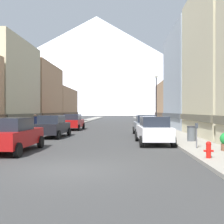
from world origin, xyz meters
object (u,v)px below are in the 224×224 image
at_px(car_left_0, 13,135).
at_px(trash_bin_right, 192,133).
at_px(car_right_1, 146,125).
at_px(fire_hydrant_near, 209,149).
at_px(car_left_2, 73,122).
at_px(parking_meter_near, 197,132).
at_px(pedestrian_0, 35,124).
at_px(streetlamp_right, 156,93).
at_px(car_right_0, 154,130).
at_px(car_left_1, 53,126).

relative_size(car_left_0, trash_bin_right, 4.51).
height_order(car_right_1, fire_hydrant_near, car_right_1).
relative_size(car_left_0, car_left_2, 1.00).
relative_size(car_right_1, trash_bin_right, 4.53).
bearing_deg(fire_hydrant_near, car_left_2, 115.94).
relative_size(car_right_1, parking_meter_near, 3.34).
bearing_deg(pedestrian_0, streetlamp_right, 21.38).
height_order(car_right_1, trash_bin_right, car_right_1).
bearing_deg(trash_bin_right, fire_hydrant_near, -97.75).
height_order(car_left_0, pedestrian_0, pedestrian_0).
xyz_separation_m(car_right_0, parking_meter_near, (1.95, -2.92, 0.11)).
bearing_deg(streetlamp_right, car_right_1, -105.33).
xyz_separation_m(car_left_1, parking_meter_near, (9.55, -7.13, 0.11)).
xyz_separation_m(car_left_2, trash_bin_right, (10.15, -12.41, -0.26)).
height_order(car_left_2, car_right_0, same).
bearing_deg(pedestrian_0, fire_hydrant_near, -48.72).
bearing_deg(car_left_2, streetlamp_right, -7.14).
relative_size(car_left_0, car_right_1, 1.00).
bearing_deg(car_left_1, car_left_0, -89.99).
height_order(car_left_1, streetlamp_right, streetlamp_right).
relative_size(car_right_0, trash_bin_right, 4.56).
height_order(car_left_1, fire_hydrant_near, car_left_1).
distance_m(car_left_1, car_right_0, 8.69).
xyz_separation_m(car_left_2, parking_meter_near, (9.55, -15.95, 0.11)).
bearing_deg(pedestrian_0, car_right_1, -6.27).
relative_size(fire_hydrant_near, parking_meter_near, 0.53).
bearing_deg(car_left_1, pedestrian_0, 128.03).
distance_m(car_right_0, pedestrian_0, 12.45).
distance_m(car_right_1, pedestrian_0, 10.11).
distance_m(parking_meter_near, streetlamp_right, 15.11).
distance_m(fire_hydrant_near, pedestrian_0, 17.74).
bearing_deg(pedestrian_0, car_right_0, -36.14).
distance_m(car_right_1, parking_meter_near, 9.36).
xyz_separation_m(car_left_0, streetlamp_right, (9.15, 15.62, 3.09)).
relative_size(car_right_0, car_right_1, 1.01).
bearing_deg(trash_bin_right, car_left_1, 160.53).
bearing_deg(trash_bin_right, car_left_2, 129.28).
distance_m(car_right_0, car_right_1, 6.24).
bearing_deg(car_right_1, car_right_0, -89.99).
height_order(car_right_1, parking_meter_near, car_right_1).
distance_m(car_right_1, trash_bin_right, 6.17).
xyz_separation_m(car_left_0, car_right_0, (7.60, 3.74, 0.00)).
xyz_separation_m(car_left_1, car_left_2, (0.00, 8.82, 0.00)).
relative_size(car_left_1, pedestrian_0, 2.65).
distance_m(car_left_0, pedestrian_0, 11.35).
height_order(parking_meter_near, trash_bin_right, parking_meter_near).
relative_size(fire_hydrant_near, trash_bin_right, 0.72).
relative_size(parking_meter_near, streetlamp_right, 0.23).
height_order(car_right_0, parking_meter_near, car_right_0).
bearing_deg(car_left_1, streetlamp_right, 39.97).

